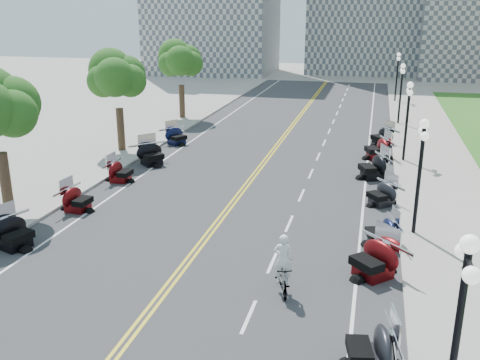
# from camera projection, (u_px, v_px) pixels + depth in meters

# --- Properties ---
(ground) EXTENTS (160.00, 160.00, 0.00)m
(ground) POSITION_uv_depth(u_px,v_px,m) (194.00, 253.00, 21.40)
(ground) COLOR gray
(road) EXTENTS (16.00, 90.00, 0.01)m
(road) POSITION_uv_depth(u_px,v_px,m) (251.00, 180.00, 30.64)
(road) COLOR #333335
(road) RESTS_ON ground
(centerline_yellow_a) EXTENTS (0.12, 90.00, 0.00)m
(centerline_yellow_a) POSITION_uv_depth(u_px,v_px,m) (249.00, 179.00, 30.66)
(centerline_yellow_a) COLOR yellow
(centerline_yellow_a) RESTS_ON road
(centerline_yellow_b) EXTENTS (0.12, 90.00, 0.00)m
(centerline_yellow_b) POSITION_uv_depth(u_px,v_px,m) (253.00, 180.00, 30.60)
(centerline_yellow_b) COLOR yellow
(centerline_yellow_b) RESTS_ON road
(edge_line_north) EXTENTS (0.12, 90.00, 0.00)m
(edge_line_north) POSITION_uv_depth(u_px,v_px,m) (365.00, 188.00, 29.13)
(edge_line_north) COLOR white
(edge_line_north) RESTS_ON road
(edge_line_south) EXTENTS (0.12, 90.00, 0.00)m
(edge_line_south) POSITION_uv_depth(u_px,v_px,m) (147.00, 172.00, 32.13)
(edge_line_south) COLOR white
(edge_line_south) RESTS_ON road
(lane_dash_5) EXTENTS (0.12, 2.00, 0.00)m
(lane_dash_5) POSITION_uv_depth(u_px,v_px,m) (249.00, 316.00, 16.96)
(lane_dash_5) COLOR white
(lane_dash_5) RESTS_ON road
(lane_dash_6) EXTENTS (0.12, 2.00, 0.00)m
(lane_dash_6) POSITION_uv_depth(u_px,v_px,m) (273.00, 262.00, 20.65)
(lane_dash_6) COLOR white
(lane_dash_6) RESTS_ON road
(lane_dash_7) EXTENTS (0.12, 2.00, 0.00)m
(lane_dash_7) POSITION_uv_depth(u_px,v_px,m) (289.00, 223.00, 24.34)
(lane_dash_7) COLOR white
(lane_dash_7) RESTS_ON road
(lane_dash_8) EXTENTS (0.12, 2.00, 0.00)m
(lane_dash_8) POSITION_uv_depth(u_px,v_px,m) (301.00, 195.00, 28.04)
(lane_dash_8) COLOR white
(lane_dash_8) RESTS_ON road
(lane_dash_9) EXTENTS (0.12, 2.00, 0.00)m
(lane_dash_9) POSITION_uv_depth(u_px,v_px,m) (311.00, 174.00, 31.73)
(lane_dash_9) COLOR white
(lane_dash_9) RESTS_ON road
(lane_dash_10) EXTENTS (0.12, 2.00, 0.00)m
(lane_dash_10) POSITION_uv_depth(u_px,v_px,m) (318.00, 156.00, 35.42)
(lane_dash_10) COLOR white
(lane_dash_10) RESTS_ON road
(lane_dash_11) EXTENTS (0.12, 2.00, 0.00)m
(lane_dash_11) POSITION_uv_depth(u_px,v_px,m) (324.00, 143.00, 39.12)
(lane_dash_11) COLOR white
(lane_dash_11) RESTS_ON road
(lane_dash_12) EXTENTS (0.12, 2.00, 0.00)m
(lane_dash_12) POSITION_uv_depth(u_px,v_px,m) (329.00, 131.00, 42.81)
(lane_dash_12) COLOR white
(lane_dash_12) RESTS_ON road
(lane_dash_13) EXTENTS (0.12, 2.00, 0.00)m
(lane_dash_13) POSITION_uv_depth(u_px,v_px,m) (333.00, 121.00, 46.50)
(lane_dash_13) COLOR white
(lane_dash_13) RESTS_ON road
(lane_dash_14) EXTENTS (0.12, 2.00, 0.00)m
(lane_dash_14) POSITION_uv_depth(u_px,v_px,m) (337.00, 113.00, 50.20)
(lane_dash_14) COLOR white
(lane_dash_14) RESTS_ON road
(lane_dash_15) EXTENTS (0.12, 2.00, 0.00)m
(lane_dash_15) POSITION_uv_depth(u_px,v_px,m) (340.00, 106.00, 53.89)
(lane_dash_15) COLOR white
(lane_dash_15) RESTS_ON road
(lane_dash_16) EXTENTS (0.12, 2.00, 0.00)m
(lane_dash_16) POSITION_uv_depth(u_px,v_px,m) (343.00, 100.00, 57.58)
(lane_dash_16) COLOR white
(lane_dash_16) RESTS_ON road
(lane_dash_17) EXTENTS (0.12, 2.00, 0.00)m
(lane_dash_17) POSITION_uv_depth(u_px,v_px,m) (345.00, 94.00, 61.28)
(lane_dash_17) COLOR white
(lane_dash_17) RESTS_ON road
(lane_dash_18) EXTENTS (0.12, 2.00, 0.00)m
(lane_dash_18) POSITION_uv_depth(u_px,v_px,m) (347.00, 90.00, 64.97)
(lane_dash_18) COLOR white
(lane_dash_18) RESTS_ON road
(lane_dash_19) EXTENTS (0.12, 2.00, 0.00)m
(lane_dash_19) POSITION_uv_depth(u_px,v_px,m) (349.00, 85.00, 68.66)
(lane_dash_19) COLOR white
(lane_dash_19) RESTS_ON road
(sidewalk_north) EXTENTS (5.00, 90.00, 0.15)m
(sidewalk_north) POSITION_uv_depth(u_px,v_px,m) (445.00, 193.00, 28.16)
(sidewalk_north) COLOR #9E9991
(sidewalk_north) RESTS_ON ground
(sidewalk_south) EXTENTS (5.00, 90.00, 0.15)m
(sidewalk_south) POSITION_uv_depth(u_px,v_px,m) (86.00, 166.00, 33.07)
(sidewalk_south) COLOR #9E9991
(sidewalk_south) RESTS_ON ground
(street_lamp_1) EXTENTS (0.50, 1.20, 4.90)m
(street_lamp_1) POSITION_uv_depth(u_px,v_px,m) (456.00, 344.00, 11.21)
(street_lamp_1) COLOR black
(street_lamp_1) RESTS_ON sidewalk_north
(street_lamp_2) EXTENTS (0.50, 1.20, 4.90)m
(street_lamp_2) POSITION_uv_depth(u_px,v_px,m) (419.00, 178.00, 22.29)
(street_lamp_2) COLOR black
(street_lamp_2) RESTS_ON sidewalk_north
(street_lamp_3) EXTENTS (0.50, 1.20, 4.90)m
(street_lamp_3) POSITION_uv_depth(u_px,v_px,m) (407.00, 122.00, 33.37)
(street_lamp_3) COLOR black
(street_lamp_3) RESTS_ON sidewalk_north
(street_lamp_4) EXTENTS (0.50, 1.20, 4.90)m
(street_lamp_4) POSITION_uv_depth(u_px,v_px,m) (401.00, 94.00, 44.45)
(street_lamp_4) COLOR black
(street_lamp_4) RESTS_ON sidewalk_north
(street_lamp_5) EXTENTS (0.50, 1.20, 4.90)m
(street_lamp_5) POSITION_uv_depth(u_px,v_px,m) (397.00, 77.00, 55.53)
(street_lamp_5) COLOR black
(street_lamp_5) RESTS_ON sidewalk_north
(tree_3) EXTENTS (4.80, 4.80, 9.20)m
(tree_3) POSITION_uv_depth(u_px,v_px,m) (117.00, 82.00, 35.22)
(tree_3) COLOR #235619
(tree_3) RESTS_ON sidewalk_south
(tree_4) EXTENTS (4.80, 4.80, 9.20)m
(tree_4) POSITION_uv_depth(u_px,v_px,m) (181.00, 65.00, 46.30)
(tree_4) COLOR #235619
(tree_4) RESTS_ON sidewalk_south
(motorcycle_n_4) EXTENTS (2.31, 2.31, 1.39)m
(motorcycle_n_4) POSITION_uv_depth(u_px,v_px,m) (372.00, 346.00, 14.32)
(motorcycle_n_4) COLOR black
(motorcycle_n_4) RESTS_ON road
(motorcycle_n_5) EXTENTS (3.08, 3.08, 1.52)m
(motorcycle_n_5) POSITION_uv_depth(u_px,v_px,m) (374.00, 258.00, 19.30)
(motorcycle_n_5) COLOR #590A0C
(motorcycle_n_5) RESTS_ON road
(motorcycle_n_6) EXTENTS (2.29, 2.29, 1.30)m
(motorcycle_n_6) POSITION_uv_depth(u_px,v_px,m) (382.00, 231.00, 21.90)
(motorcycle_n_6) COLOR black
(motorcycle_n_6) RESTS_ON road
(motorcycle_n_7) EXTENTS (2.59, 2.59, 1.29)m
(motorcycle_n_7) POSITION_uv_depth(u_px,v_px,m) (382.00, 193.00, 26.46)
(motorcycle_n_7) COLOR black
(motorcycle_n_7) RESTS_ON road
(motorcycle_n_8) EXTENTS (2.93, 2.93, 1.57)m
(motorcycle_n_8) POSITION_uv_depth(u_px,v_px,m) (373.00, 166.00, 30.58)
(motorcycle_n_8) COLOR black
(motorcycle_n_8) RESTS_ON road
(motorcycle_n_9) EXTENTS (2.86, 2.86, 1.56)m
(motorcycle_n_9) POSITION_uv_depth(u_px,v_px,m) (378.00, 148.00, 34.60)
(motorcycle_n_9) COLOR #590A0C
(motorcycle_n_9) RESTS_ON road
(motorcycle_n_10) EXTENTS (2.85, 2.85, 1.43)m
(motorcycle_n_10) POSITION_uv_depth(u_px,v_px,m) (382.00, 136.00, 38.19)
(motorcycle_n_10) COLOR black
(motorcycle_n_10) RESTS_ON road
(motorcycle_s_5) EXTENTS (2.63, 2.63, 1.44)m
(motorcycle_s_5) POSITION_uv_depth(u_px,v_px,m) (13.00, 231.00, 21.68)
(motorcycle_s_5) COLOR black
(motorcycle_s_5) RESTS_ON road
(motorcycle_s_6) EXTENTS (2.00, 2.00, 1.31)m
(motorcycle_s_6) POSITION_uv_depth(u_px,v_px,m) (77.00, 198.00, 25.70)
(motorcycle_s_6) COLOR #590A0C
(motorcycle_s_6) RESTS_ON road
(motorcycle_s_7) EXTENTS (1.90, 1.90, 1.30)m
(motorcycle_s_7) POSITION_uv_depth(u_px,v_px,m) (120.00, 171.00, 30.10)
(motorcycle_s_7) COLOR #590A0C
(motorcycle_s_7) RESTS_ON road
(motorcycle_s_8) EXTENTS (3.05, 3.05, 1.51)m
(motorcycle_s_8) POSITION_uv_depth(u_px,v_px,m) (151.00, 153.00, 33.35)
(motorcycle_s_8) COLOR black
(motorcycle_s_8) RESTS_ON road
(motorcycle_s_9) EXTENTS (2.70, 2.70, 1.36)m
(motorcycle_s_9) POSITION_uv_depth(u_px,v_px,m) (176.00, 135.00, 38.44)
(motorcycle_s_9) COLOR black
(motorcycle_s_9) RESTS_ON road
(bicycle) EXTENTS (1.02, 1.86, 1.08)m
(bicycle) POSITION_uv_depth(u_px,v_px,m) (283.00, 278.00, 18.27)
(bicycle) COLOR #A51414
(bicycle) RESTS_ON road
(cyclist_rider) EXTENTS (0.66, 0.44, 1.82)m
(cyclist_rider) POSITION_uv_depth(u_px,v_px,m) (284.00, 239.00, 17.83)
(cyclist_rider) COLOR white
(cyclist_rider) RESTS_ON bicycle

